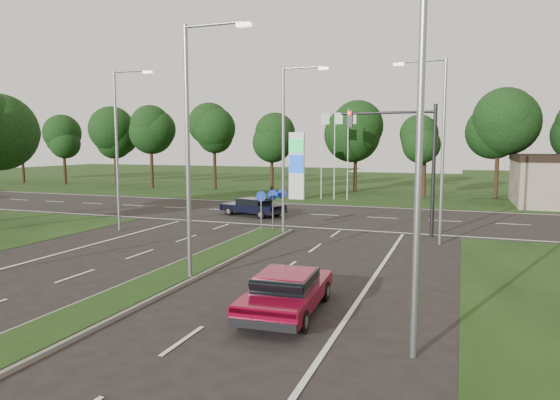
% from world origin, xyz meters
% --- Properties ---
extents(ground, '(160.00, 160.00, 0.00)m').
position_xyz_m(ground, '(0.00, 0.00, 0.00)').
color(ground, black).
rests_on(ground, ground).
extents(verge_far, '(160.00, 50.00, 0.02)m').
position_xyz_m(verge_far, '(0.00, 55.00, 0.00)').
color(verge_far, black).
rests_on(verge_far, ground).
extents(cross_road, '(160.00, 12.00, 0.02)m').
position_xyz_m(cross_road, '(0.00, 24.00, 0.00)').
color(cross_road, black).
rests_on(cross_road, ground).
extents(median_kerb, '(2.00, 26.00, 0.12)m').
position_xyz_m(median_kerb, '(0.00, 4.00, 0.06)').
color(median_kerb, slate).
rests_on(median_kerb, ground).
extents(streetlight_median_near, '(2.53, 0.22, 9.00)m').
position_xyz_m(streetlight_median_near, '(1.00, 6.00, 5.08)').
color(streetlight_median_near, gray).
rests_on(streetlight_median_near, ground).
extents(streetlight_median_far, '(2.53, 0.22, 9.00)m').
position_xyz_m(streetlight_median_far, '(1.00, 16.00, 5.08)').
color(streetlight_median_far, gray).
rests_on(streetlight_median_far, ground).
extents(streetlight_left_far, '(2.53, 0.22, 9.00)m').
position_xyz_m(streetlight_left_far, '(-8.30, 14.00, 5.08)').
color(streetlight_left_far, gray).
rests_on(streetlight_left_far, ground).
extents(streetlight_right_far, '(2.53, 0.22, 9.00)m').
position_xyz_m(streetlight_right_far, '(8.80, 16.00, 5.08)').
color(streetlight_right_far, gray).
rests_on(streetlight_right_far, ground).
extents(streetlight_right_near, '(2.53, 0.22, 9.00)m').
position_xyz_m(streetlight_right_near, '(8.80, 2.00, 5.08)').
color(streetlight_right_near, gray).
rests_on(streetlight_right_near, ground).
extents(traffic_signal, '(5.10, 0.42, 7.00)m').
position_xyz_m(traffic_signal, '(7.19, 18.00, 4.65)').
color(traffic_signal, black).
rests_on(traffic_signal, ground).
extents(median_signs, '(1.16, 1.76, 2.38)m').
position_xyz_m(median_signs, '(0.00, 16.40, 1.71)').
color(median_signs, gray).
rests_on(median_signs, ground).
extents(gas_pylon, '(5.80, 1.26, 8.00)m').
position_xyz_m(gas_pylon, '(-3.79, 33.05, 3.20)').
color(gas_pylon, silver).
rests_on(gas_pylon, ground).
extents(treeline_far, '(6.00, 6.00, 9.90)m').
position_xyz_m(treeline_far, '(0.10, 39.93, 6.83)').
color(treeline_far, black).
rests_on(treeline_far, ground).
extents(red_sedan, '(2.09, 4.58, 1.23)m').
position_xyz_m(red_sedan, '(5.25, 3.85, 0.66)').
color(red_sedan, maroon).
rests_on(red_sedan, ground).
extents(navy_sedan, '(4.80, 3.01, 1.23)m').
position_xyz_m(navy_sedan, '(-3.53, 21.91, 0.66)').
color(navy_sedan, black).
rests_on(navy_sedan, ground).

